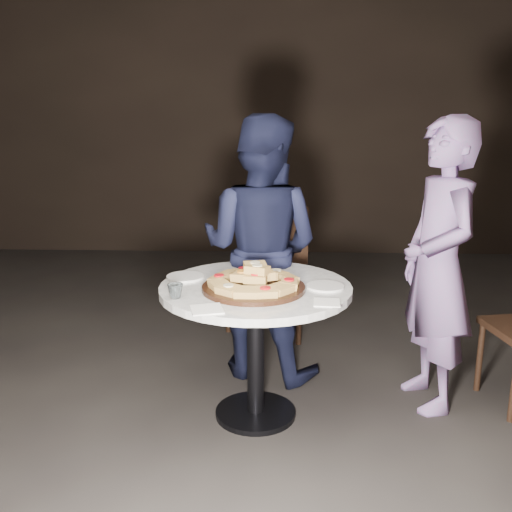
# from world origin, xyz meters

# --- Properties ---
(floor) EXTENTS (7.00, 7.00, 0.00)m
(floor) POSITION_xyz_m (0.00, 0.00, 0.00)
(floor) COLOR black
(floor) RESTS_ON ground
(table) EXTENTS (1.12, 1.12, 0.68)m
(table) POSITION_xyz_m (-0.02, 0.09, 0.56)
(table) COLOR black
(table) RESTS_ON ground
(serving_board) EXTENTS (0.61, 0.61, 0.02)m
(serving_board) POSITION_xyz_m (-0.02, 0.01, 0.70)
(serving_board) COLOR black
(serving_board) RESTS_ON table
(focaccia_pile) EXTENTS (0.43, 0.42, 0.11)m
(focaccia_pile) POSITION_xyz_m (-0.02, 0.01, 0.74)
(focaccia_pile) COLOR tan
(focaccia_pile) RESTS_ON serving_board
(plate_left) EXTENTS (0.20, 0.20, 0.01)m
(plate_left) POSITION_xyz_m (-0.37, 0.20, 0.69)
(plate_left) COLOR white
(plate_left) RESTS_ON table
(plate_right) EXTENTS (0.19, 0.19, 0.01)m
(plate_right) POSITION_xyz_m (0.31, 0.07, 0.69)
(plate_right) COLOR white
(plate_right) RESTS_ON table
(water_glass) EXTENTS (0.08, 0.08, 0.06)m
(water_glass) POSITION_xyz_m (-0.36, -0.12, 0.72)
(water_glass) COLOR silver
(water_glass) RESTS_ON table
(napkin_near) EXTENTS (0.16, 0.16, 0.01)m
(napkin_near) POSITION_xyz_m (-0.20, -0.27, 0.69)
(napkin_near) COLOR white
(napkin_near) RESTS_ON table
(napkin_far) EXTENTS (0.12, 0.12, 0.01)m
(napkin_far) POSITION_xyz_m (0.30, -0.16, 0.69)
(napkin_far) COLOR white
(napkin_far) RESTS_ON table
(chair_far) EXTENTS (0.56, 0.58, 0.91)m
(chair_far) POSITION_xyz_m (0.02, 1.01, 0.53)
(chair_far) COLOR black
(chair_far) RESTS_ON ground
(diner_navy) EXTENTS (0.87, 0.77, 1.47)m
(diner_navy) POSITION_xyz_m (-0.01, 0.61, 0.74)
(diner_navy) COLOR black
(diner_navy) RESTS_ON ground
(diner_teal) EXTENTS (0.45, 0.59, 1.47)m
(diner_teal) POSITION_xyz_m (0.88, 0.27, 0.74)
(diner_teal) COLOR slate
(diner_teal) RESTS_ON ground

